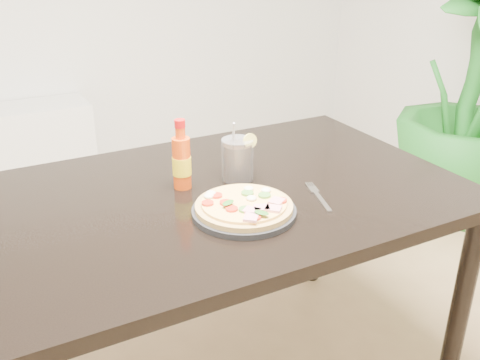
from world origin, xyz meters
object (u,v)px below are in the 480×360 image
hot_sauce_bottle (182,161)px  fork (318,195)px  plate (244,212)px  pizza (244,205)px  cola_cup (238,160)px  houseplant (471,97)px  dining_table (221,215)px

hot_sauce_bottle → fork: 0.40m
plate → fork: 0.24m
pizza → cola_cup: 0.24m
cola_cup → houseplant: houseplant is taller
cola_cup → fork: bearing=-56.5°
hot_sauce_bottle → cola_cup: 0.17m
fork → dining_table: bearing=160.1°
pizza → cola_cup: cola_cup is taller
dining_table → pizza: size_ratio=5.40×
fork → houseplant: houseplant is taller
hot_sauce_bottle → fork: size_ratio=1.12×
cola_cup → dining_table: bearing=-148.1°
dining_table → plate: size_ratio=5.04×
dining_table → hot_sauce_bottle: bearing=142.5°
fork → houseplant: bearing=42.8°
dining_table → cola_cup: (0.08, 0.05, 0.14)m
plate → hot_sauce_bottle: 0.26m
hot_sauce_bottle → cola_cup: bearing=-6.3°
cola_cup → fork: (0.14, -0.22, -0.06)m
pizza → houseplant: 1.90m
plate → cola_cup: cola_cup is taller
pizza → fork: pizza is taller
plate → houseplant: bearing=23.0°
hot_sauce_bottle → pizza: bearing=-71.2°
plate → dining_table: bearing=86.0°
plate → houseplant: size_ratio=0.21×
pizza → houseplant: size_ratio=0.20×
plate → houseplant: 1.90m
plate → cola_cup: bearing=66.6°
houseplant → pizza: bearing=-157.0°
hot_sauce_bottle → houseplant: bearing=15.5°
plate → pizza: 0.02m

